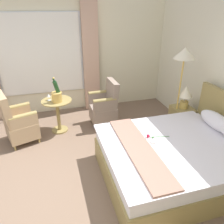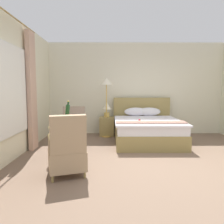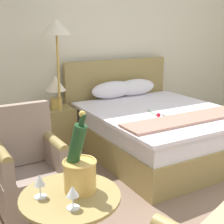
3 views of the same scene
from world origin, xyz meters
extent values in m
cube|color=beige|center=(0.00, 2.97, 1.40)|extent=(5.47, 0.12, 2.81)
cube|color=#97834B|center=(0.17, 1.74, 0.18)|extent=(1.64, 1.99, 0.36)
cube|color=white|center=(0.17, 1.74, 0.46)|extent=(1.59, 1.93, 0.20)
cube|color=white|center=(0.17, 1.68, 0.58)|extent=(1.67, 1.87, 0.04)
cube|color=#9D7262|center=(0.17, 1.19, 0.61)|extent=(1.64, 0.36, 0.03)
cube|color=#97834B|center=(0.17, 2.77, 0.75)|extent=(1.72, 0.08, 0.78)
ellipsoid|color=white|center=(-0.02, 2.57, 0.72)|extent=(0.70, 0.26, 0.26)
ellipsoid|color=white|center=(0.37, 2.57, 0.72)|extent=(0.69, 0.23, 0.26)
cylinder|color=#2D6628|center=(-0.03, 1.59, 0.61)|extent=(0.08, 0.31, 0.01)
sphere|color=red|center=(-0.06, 1.44, 0.63)|extent=(0.05, 0.05, 0.05)
ellipsoid|color=#33702D|center=(-0.03, 1.50, 0.62)|extent=(0.04, 0.05, 0.01)
cube|color=white|center=(0.07, 1.47, 0.61)|extent=(0.09, 0.12, 0.00)
cube|color=#97834B|center=(-0.89, 2.56, 0.28)|extent=(0.43, 0.37, 0.56)
sphere|color=#B7B2A8|center=(-0.67, 2.56, 0.40)|extent=(0.02, 0.02, 0.02)
cylinder|color=tan|center=(-0.89, 2.56, 0.63)|extent=(0.16, 0.16, 0.14)
cylinder|color=#B7B2A8|center=(-0.89, 2.56, 0.75)|extent=(0.02, 0.02, 0.10)
cone|color=#EFE5C6|center=(-0.89, 2.56, 0.90)|extent=(0.27, 0.27, 0.20)
cylinder|color=gold|center=(-0.90, 2.42, 0.01)|extent=(0.28, 0.28, 0.03)
cylinder|color=gold|center=(-0.90, 2.42, 0.77)|extent=(0.03, 0.03, 1.49)
cone|color=#EFE5C6|center=(-0.90, 2.42, 1.61)|extent=(0.38, 0.38, 0.20)
cylinder|color=#97834B|center=(-1.66, 0.21, 0.67)|extent=(0.59, 0.59, 0.02)
cylinder|color=tan|center=(-1.59, 0.23, 0.77)|extent=(0.19, 0.19, 0.18)
torus|color=tan|center=(-1.59, 0.23, 0.87)|extent=(0.20, 0.20, 0.02)
cylinder|color=white|center=(-1.59, 0.23, 0.85)|extent=(0.17, 0.17, 0.03)
cylinder|color=#1E4723|center=(-1.60, 0.25, 0.94)|extent=(0.13, 0.14, 0.33)
cylinder|color=#193D1E|center=(-1.57, 0.21, 1.12)|extent=(0.04, 0.05, 0.08)
sphere|color=gold|center=(-1.57, 0.21, 1.16)|extent=(0.04, 0.04, 0.04)
cylinder|color=white|center=(-1.82, 0.27, 0.68)|extent=(0.07, 0.07, 0.01)
cylinder|color=white|center=(-1.82, 0.27, 0.72)|extent=(0.01, 0.01, 0.07)
cone|color=white|center=(-1.82, 0.27, 0.79)|extent=(0.07, 0.07, 0.06)
cylinder|color=white|center=(-1.70, 0.08, 0.68)|extent=(0.07, 0.07, 0.01)
cylinder|color=white|center=(-1.70, 0.08, 0.72)|extent=(0.01, 0.01, 0.07)
cone|color=white|center=(-1.70, 0.08, 0.78)|extent=(0.07, 0.07, 0.06)
cylinder|color=#97834B|center=(-1.42, 0.93, 0.05)|extent=(0.04, 0.04, 0.11)
cylinder|color=#97834B|center=(-1.89, 1.34, 0.05)|extent=(0.04, 0.04, 0.11)
cylinder|color=#97834B|center=(-1.43, 1.35, 0.05)|extent=(0.04, 0.04, 0.11)
cube|color=gray|center=(-1.65, 1.14, 0.28)|extent=(0.56, 0.51, 0.33)
cube|color=gray|center=(-1.66, 1.34, 0.71)|extent=(0.52, 0.18, 0.54)
cube|color=gray|center=(-1.88, 1.11, 0.55)|extent=(0.10, 0.46, 0.22)
cylinder|color=#97834B|center=(-1.88, 1.11, 0.66)|extent=(0.10, 0.46, 0.09)
cube|color=gray|center=(-1.43, 1.12, 0.55)|extent=(0.10, 0.46, 0.22)
cylinder|color=#97834B|center=(-1.43, 1.12, 0.66)|extent=(0.10, 0.46, 0.09)
camera|label=1|loc=(2.39, 0.17, 2.37)|focal=35.00mm
camera|label=2|loc=(-0.77, -3.90, 1.38)|focal=35.00mm
camera|label=3|loc=(-2.25, -1.30, 1.62)|focal=50.00mm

